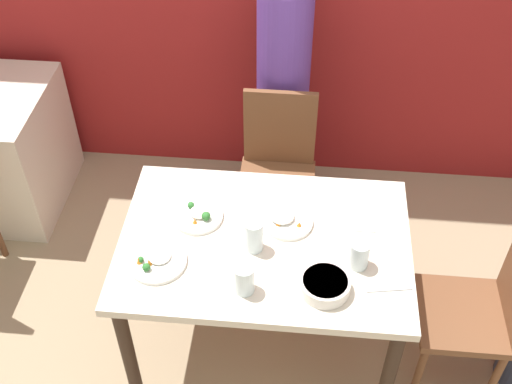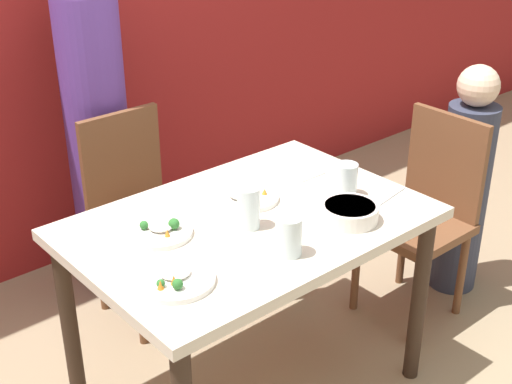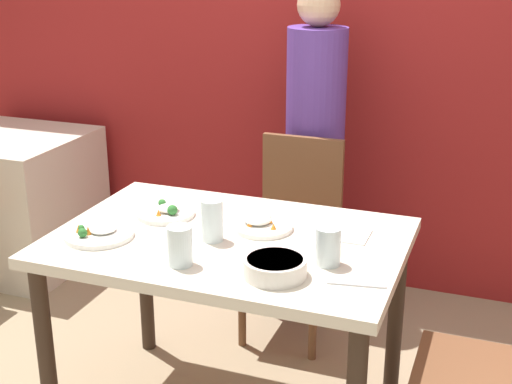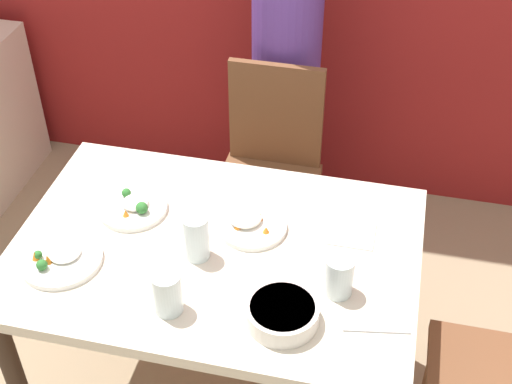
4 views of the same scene
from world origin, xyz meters
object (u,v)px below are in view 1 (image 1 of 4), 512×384
object	(u,v)px
chair_adult_spot	(277,169)
person_adult	(283,97)
chair_child_spot	(482,309)
plate_rice_adult	(198,215)
glass_water_tall	(244,279)
bowl_curry	(325,285)

from	to	relation	value
chair_adult_spot	person_adult	size ratio (longest dim) A/B	0.58
person_adult	chair_child_spot	bearing A→B (deg)	-50.19
person_adult	plate_rice_adult	size ratio (longest dim) A/B	7.10
plate_rice_adult	glass_water_tall	size ratio (longest dim) A/B	1.70
plate_rice_adult	person_adult	bearing A→B (deg)	72.39
chair_adult_spot	person_adult	world-z (taller)	person_adult
chair_adult_spot	chair_child_spot	xyz separation A→B (m)	(0.94, -0.82, 0.00)
person_adult	glass_water_tall	size ratio (longest dim) A/B	12.04
chair_child_spot	bowl_curry	world-z (taller)	chair_child_spot
chair_child_spot	glass_water_tall	world-z (taller)	chair_child_spot
chair_child_spot	plate_rice_adult	size ratio (longest dim) A/B	4.11
bowl_curry	plate_rice_adult	distance (m)	0.65
plate_rice_adult	glass_water_tall	distance (m)	0.44
chair_child_spot	bowl_curry	bearing A→B (deg)	-75.95
chair_adult_spot	glass_water_tall	bearing A→B (deg)	-93.63
chair_adult_spot	chair_child_spot	world-z (taller)	same
chair_adult_spot	glass_water_tall	distance (m)	1.08
chair_adult_spot	person_adult	bearing A→B (deg)	90.00
bowl_curry	plate_rice_adult	bearing A→B (deg)	148.22
bowl_curry	plate_rice_adult	xyz separation A→B (m)	(-0.55, 0.34, -0.02)
chair_child_spot	person_adult	bearing A→B (deg)	-140.19
plate_rice_adult	chair_adult_spot	bearing A→B (deg)	64.86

